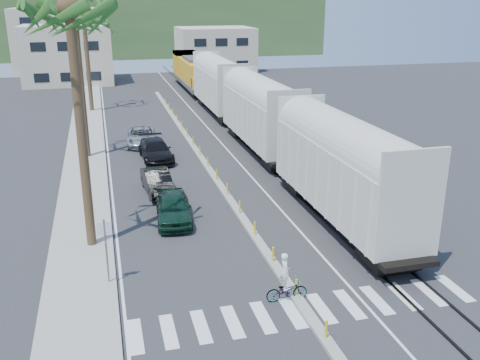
# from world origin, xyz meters

# --- Properties ---
(ground) EXTENTS (140.00, 140.00, 0.00)m
(ground) POSITION_xyz_m (0.00, 0.00, 0.00)
(ground) COLOR #28282B
(ground) RESTS_ON ground
(sidewalk) EXTENTS (3.00, 90.00, 0.15)m
(sidewalk) POSITION_xyz_m (-8.50, 25.00, 0.07)
(sidewalk) COLOR gray
(sidewalk) RESTS_ON ground
(rails) EXTENTS (1.56, 100.00, 0.06)m
(rails) POSITION_xyz_m (5.00, 28.00, 0.03)
(rails) COLOR black
(rails) RESTS_ON ground
(median) EXTENTS (0.45, 60.00, 0.85)m
(median) POSITION_xyz_m (0.00, 19.96, 0.09)
(median) COLOR gray
(median) RESTS_ON ground
(crosswalk) EXTENTS (14.00, 2.20, 0.01)m
(crosswalk) POSITION_xyz_m (0.00, -2.00, 0.01)
(crosswalk) COLOR silver
(crosswalk) RESTS_ON ground
(lane_markings) EXTENTS (9.42, 90.00, 0.01)m
(lane_markings) POSITION_xyz_m (-2.15, 25.00, 0.00)
(lane_markings) COLOR silver
(lane_markings) RESTS_ON ground
(freight_train) EXTENTS (3.00, 60.94, 5.85)m
(freight_train) POSITION_xyz_m (5.00, 26.33, 2.91)
(freight_train) COLOR beige
(freight_train) RESTS_ON ground
(palm_trees) EXTENTS (3.50, 37.20, 13.75)m
(palm_trees) POSITION_xyz_m (-8.10, 22.70, 10.81)
(palm_trees) COLOR brown
(palm_trees) RESTS_ON ground
(street_sign) EXTENTS (0.60, 0.08, 3.00)m
(street_sign) POSITION_xyz_m (-7.30, 2.00, 1.97)
(street_sign) COLOR slate
(street_sign) RESTS_ON ground
(buildings) EXTENTS (38.00, 27.00, 10.00)m
(buildings) POSITION_xyz_m (-6.41, 71.66, 4.36)
(buildings) COLOR #BEB197
(buildings) RESTS_ON ground
(hillside) EXTENTS (80.00, 20.00, 12.00)m
(hillside) POSITION_xyz_m (0.00, 100.00, 6.00)
(hillside) COLOR #385628
(hillside) RESTS_ON ground
(car_lead) EXTENTS (2.60, 4.89, 1.56)m
(car_lead) POSITION_xyz_m (-3.67, 8.16, 0.78)
(car_lead) COLOR black
(car_lead) RESTS_ON ground
(car_second) EXTENTS (2.18, 4.58, 1.43)m
(car_second) POSITION_xyz_m (-4.01, 12.86, 0.72)
(car_second) COLOR black
(car_second) RESTS_ON ground
(car_third) EXTENTS (2.70, 5.46, 1.52)m
(car_third) POSITION_xyz_m (-3.34, 20.02, 0.76)
(car_third) COLOR black
(car_third) RESTS_ON ground
(car_rear) EXTENTS (3.08, 5.36, 1.39)m
(car_rear) POSITION_xyz_m (-3.98, 24.86, 0.69)
(car_rear) COLOR #ADB0B2
(car_rear) RESTS_ON ground
(cyclist) EXTENTS (0.73, 1.72, 2.10)m
(cyclist) POSITION_xyz_m (-0.45, -1.06, 0.68)
(cyclist) COLOR #9EA0A5
(cyclist) RESTS_ON ground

